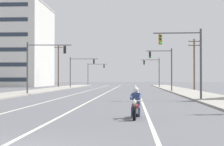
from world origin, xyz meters
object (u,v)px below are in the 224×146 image
(motorcycle_with_rider, at_px, (136,106))
(utility_pole_right_far, at_px, (194,63))
(traffic_signal_mid_right, at_px, (164,64))
(traffic_signal_far_left, at_px, (93,70))
(apartment_building_far_left_block, at_px, (8,45))
(traffic_signal_far_right, at_px, (154,68))
(traffic_signal_near_right, at_px, (187,54))
(traffic_signal_near_left, at_px, (40,60))
(traffic_signal_mid_left, at_px, (78,67))
(utility_pole_left_far, at_px, (58,65))

(motorcycle_with_rider, xyz_separation_m, utility_pole_right_far, (9.71, 42.15, 3.87))
(traffic_signal_mid_right, distance_m, traffic_signal_far_left, 49.18)
(motorcycle_with_rider, height_order, apartment_building_far_left_block, apartment_building_far_left_block)
(motorcycle_with_rider, height_order, traffic_signal_far_right, traffic_signal_far_right)
(traffic_signal_far_right, relative_size, apartment_building_far_left_block, 0.29)
(traffic_signal_near_right, xyz_separation_m, traffic_signal_far_right, (-0.24, 45.19, -0.03))
(traffic_signal_near_left, bearing_deg, motorcycle_with_rider, -66.41)
(traffic_signal_mid_right, distance_m, traffic_signal_mid_left, 25.40)
(traffic_signal_far_left, bearing_deg, utility_pole_left_far, -116.38)
(traffic_signal_near_right, relative_size, traffic_signal_far_left, 1.00)
(traffic_signal_far_left, height_order, utility_pole_left_far, utility_pole_left_far)
(utility_pole_right_far, distance_m, apartment_building_far_left_block, 52.38)
(traffic_signal_far_right, bearing_deg, traffic_signal_far_left, 124.58)
(traffic_signal_far_right, xyz_separation_m, utility_pole_left_far, (-22.06, 8.26, 1.01))
(utility_pole_left_far, bearing_deg, traffic_signal_near_left, -81.14)
(traffic_signal_mid_left, relative_size, traffic_signal_far_right, 1.00)
(utility_pole_right_far, bearing_deg, traffic_signal_far_left, 117.34)
(traffic_signal_far_left, bearing_deg, traffic_signal_near_left, -90.17)
(utility_pole_left_far, bearing_deg, traffic_signal_far_left, 63.62)
(apartment_building_far_left_block, bearing_deg, utility_pole_left_far, -21.15)
(traffic_signal_mid_right, bearing_deg, traffic_signal_far_left, 108.06)
(traffic_signal_near_left, height_order, utility_pole_right_far, utility_pole_right_far)
(motorcycle_with_rider, xyz_separation_m, utility_pole_left_far, (-17.74, 68.18, 4.46))
(traffic_signal_far_left, height_order, utility_pole_right_far, utility_pole_right_far)
(motorcycle_with_rider, height_order, utility_pole_left_far, utility_pole_left_far)
(traffic_signal_far_left, bearing_deg, traffic_signal_near_right, -77.06)
(traffic_signal_near_left, bearing_deg, traffic_signal_mid_left, 89.95)
(motorcycle_with_rider, bearing_deg, utility_pole_right_far, 77.02)
(traffic_signal_near_right, bearing_deg, traffic_signal_mid_right, 90.57)
(traffic_signal_mid_left, bearing_deg, traffic_signal_mid_right, -52.69)
(traffic_signal_near_right, height_order, traffic_signal_far_left, same)
(traffic_signal_near_left, relative_size, utility_pole_left_far, 0.64)
(traffic_signal_near_left, relative_size, traffic_signal_mid_left, 1.00)
(traffic_signal_mid_left, bearing_deg, utility_pole_right_far, -32.64)
(traffic_signal_near_left, bearing_deg, apartment_building_far_left_block, 113.20)
(traffic_signal_near_right, xyz_separation_m, apartment_building_far_left_block, (-36.32, 58.87, 6.28))
(traffic_signal_mid_right, relative_size, traffic_signal_far_right, 1.00)
(traffic_signal_near_right, distance_m, traffic_signal_mid_left, 43.59)
(traffic_signal_near_left, distance_m, apartment_building_far_left_block, 52.90)
(traffic_signal_mid_right, relative_size, utility_pole_right_far, 0.75)
(traffic_signal_mid_right, xyz_separation_m, utility_pole_right_far, (5.35, 6.92, 0.44))
(traffic_signal_near_left, xyz_separation_m, traffic_signal_far_right, (15.38, 34.60, -0.09))
(traffic_signal_near_left, xyz_separation_m, apartment_building_far_left_block, (-20.70, 48.28, 6.21))
(traffic_signal_mid_left, bearing_deg, utility_pole_left_far, 117.76)
(traffic_signal_far_left, xyz_separation_m, apartment_building_far_left_block, (-20.87, -8.39, 6.21))
(traffic_signal_far_right, distance_m, apartment_building_far_left_block, 39.10)
(traffic_signal_mid_right, bearing_deg, utility_pole_right_far, 52.30)
(traffic_signal_far_left, bearing_deg, traffic_signal_mid_right, -71.94)
(traffic_signal_mid_right, height_order, utility_pole_right_far, utility_pole_right_far)
(traffic_signal_near_right, distance_m, utility_pole_left_far, 57.92)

